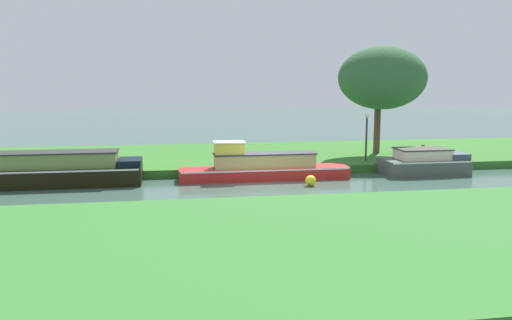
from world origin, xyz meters
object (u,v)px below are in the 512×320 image
(mooring_post_near, at_px, (423,153))
(lamp_post, at_px, (367,130))
(black_cruiser, at_px, (61,171))
(channel_buoy, at_px, (311,181))
(willow_tree_left, at_px, (383,78))
(slate_narrowboat, at_px, (424,163))
(red_barge, at_px, (262,167))

(mooring_post_near, bearing_deg, lamp_post, 166.28)
(black_cruiser, xyz_separation_m, channel_buoy, (10.61, -1.87, -0.42))
(willow_tree_left, distance_m, channel_buoy, 9.44)
(slate_narrowboat, xyz_separation_m, lamp_post, (-2.20, 2.01, 1.42))
(red_barge, bearing_deg, willow_tree_left, 29.33)
(red_barge, xyz_separation_m, willow_tree_left, (7.51, 4.22, 4.07))
(lamp_post, relative_size, mooring_post_near, 2.87)
(slate_narrowboat, xyz_separation_m, black_cruiser, (-16.82, 0.00, 0.10))
(slate_narrowboat, distance_m, willow_tree_left, 5.89)
(red_barge, height_order, willow_tree_left, willow_tree_left)
(channel_buoy, bearing_deg, black_cruiser, 170.03)
(willow_tree_left, relative_size, lamp_post, 2.45)
(slate_narrowboat, distance_m, channel_buoy, 6.49)
(slate_narrowboat, bearing_deg, channel_buoy, -163.28)
(lamp_post, bearing_deg, mooring_post_near, -13.72)
(red_barge, height_order, channel_buoy, red_barge)
(red_barge, bearing_deg, lamp_post, 19.16)
(willow_tree_left, bearing_deg, slate_narrowboat, -83.46)
(willow_tree_left, bearing_deg, mooring_post_near, -69.71)
(lamp_post, distance_m, mooring_post_near, 3.09)
(black_cruiser, height_order, lamp_post, lamp_post)
(red_barge, bearing_deg, black_cruiser, 180.00)
(red_barge, relative_size, channel_buoy, 16.73)
(channel_buoy, bearing_deg, slate_narrowboat, 16.72)
(red_barge, bearing_deg, channel_buoy, -46.27)
(mooring_post_near, bearing_deg, red_barge, -171.18)
(black_cruiser, bearing_deg, mooring_post_near, 4.37)
(red_barge, height_order, slate_narrowboat, red_barge)
(red_barge, xyz_separation_m, channel_buoy, (1.78, -1.87, -0.33))
(mooring_post_near, xyz_separation_m, channel_buoy, (-6.79, -3.20, -0.59))
(red_barge, relative_size, slate_narrowboat, 1.93)
(slate_narrowboat, height_order, willow_tree_left, willow_tree_left)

